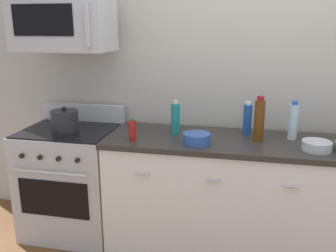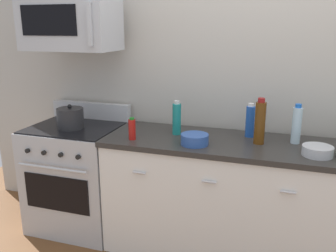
{
  "view_description": "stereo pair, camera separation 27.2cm",
  "coord_description": "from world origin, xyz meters",
  "px_view_note": "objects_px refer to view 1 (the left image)",
  "views": [
    {
      "loc": [
        -0.09,
        -2.62,
        1.74
      ],
      "look_at": [
        -0.64,
        -0.05,
        1.01
      ],
      "focal_mm": 38.54,
      "sensor_mm": 36.0,
      "label": 1
    },
    {
      "loc": [
        0.17,
        -2.55,
        1.74
      ],
      "look_at": [
        -0.64,
        -0.05,
        1.01
      ],
      "focal_mm": 38.54,
      "sensor_mm": 36.0,
      "label": 2
    }
  ],
  "objects_px": {
    "bottle_water_clear": "(293,121)",
    "stockpot": "(65,121)",
    "bottle_sparkling_teal": "(175,118)",
    "microwave": "(64,25)",
    "bowl_blue_mixing": "(197,138)",
    "range_oven": "(73,180)",
    "bottle_soda_blue": "(247,119)",
    "bottle_wine_amber": "(259,120)",
    "bottle_hot_sauce_red": "(133,130)",
    "bowl_steel_prep": "(317,145)"
  },
  "relations": [
    {
      "from": "bowl_steel_prep",
      "to": "microwave",
      "type": "bearing_deg",
      "value": 174.74
    },
    {
      "from": "bottle_wine_amber",
      "to": "bottle_soda_blue",
      "type": "height_order",
      "value": "bottle_wine_amber"
    },
    {
      "from": "bottle_soda_blue",
      "to": "bowl_blue_mixing",
      "type": "height_order",
      "value": "bottle_soda_blue"
    },
    {
      "from": "bottle_wine_amber",
      "to": "bottle_soda_blue",
      "type": "bearing_deg",
      "value": 118.25
    },
    {
      "from": "bowl_blue_mixing",
      "to": "microwave",
      "type": "bearing_deg",
      "value": 169.63
    },
    {
      "from": "bowl_blue_mixing",
      "to": "stockpot",
      "type": "distance_m",
      "value": 1.09
    },
    {
      "from": "range_oven",
      "to": "bottle_soda_blue",
      "type": "bearing_deg",
      "value": 6.5
    },
    {
      "from": "bottle_water_clear",
      "to": "bowl_blue_mixing",
      "type": "relative_size",
      "value": 1.45
    },
    {
      "from": "bottle_wine_amber",
      "to": "bowl_steel_prep",
      "type": "xyz_separation_m",
      "value": [
        0.39,
        -0.14,
        -0.12
      ]
    },
    {
      "from": "bottle_hot_sauce_red",
      "to": "bottle_soda_blue",
      "type": "xyz_separation_m",
      "value": [
        0.83,
        0.34,
        0.04
      ]
    },
    {
      "from": "stockpot",
      "to": "bottle_soda_blue",
      "type": "bearing_deg",
      "value": 8.59
    },
    {
      "from": "bottle_sparkling_teal",
      "to": "bowl_steel_prep",
      "type": "height_order",
      "value": "bottle_sparkling_teal"
    },
    {
      "from": "range_oven",
      "to": "bowl_blue_mixing",
      "type": "bearing_deg",
      "value": -8.05
    },
    {
      "from": "bottle_soda_blue",
      "to": "bowl_steel_prep",
      "type": "height_order",
      "value": "bottle_soda_blue"
    },
    {
      "from": "microwave",
      "to": "bowl_steel_prep",
      "type": "bearing_deg",
      "value": -5.26
    },
    {
      "from": "range_oven",
      "to": "bowl_steel_prep",
      "type": "relative_size",
      "value": 5.41
    },
    {
      "from": "bowl_blue_mixing",
      "to": "stockpot",
      "type": "xyz_separation_m",
      "value": [
        -1.08,
        0.1,
        0.05
      ]
    },
    {
      "from": "bottle_water_clear",
      "to": "stockpot",
      "type": "bearing_deg",
      "value": -174.93
    },
    {
      "from": "microwave",
      "to": "stockpot",
      "type": "distance_m",
      "value": 0.75
    },
    {
      "from": "bottle_sparkling_teal",
      "to": "bottle_water_clear",
      "type": "height_order",
      "value": "bottle_water_clear"
    },
    {
      "from": "range_oven",
      "to": "microwave",
      "type": "bearing_deg",
      "value": 89.71
    },
    {
      "from": "range_oven",
      "to": "bottle_sparkling_teal",
      "type": "bearing_deg",
      "value": 3.37
    },
    {
      "from": "bottle_water_clear",
      "to": "bottle_wine_amber",
      "type": "bearing_deg",
      "value": -159.9
    },
    {
      "from": "bottle_water_clear",
      "to": "bottle_sparkling_teal",
      "type": "bearing_deg",
      "value": -176.66
    },
    {
      "from": "bottle_sparkling_teal",
      "to": "bottle_soda_blue",
      "type": "distance_m",
      "value": 0.56
    },
    {
      "from": "stockpot",
      "to": "bottle_hot_sauce_red",
      "type": "bearing_deg",
      "value": -11.76
    },
    {
      "from": "bottle_soda_blue",
      "to": "microwave",
      "type": "bearing_deg",
      "value": -175.27
    },
    {
      "from": "bottle_hot_sauce_red",
      "to": "bottle_soda_blue",
      "type": "relative_size",
      "value": 0.64
    },
    {
      "from": "microwave",
      "to": "bowl_steel_prep",
      "type": "height_order",
      "value": "microwave"
    },
    {
      "from": "bottle_wine_amber",
      "to": "bowl_blue_mixing",
      "type": "xyz_separation_m",
      "value": [
        -0.44,
        -0.16,
        -0.12
      ]
    },
    {
      "from": "bottle_sparkling_teal",
      "to": "stockpot",
      "type": "bearing_deg",
      "value": -173.22
    },
    {
      "from": "bottle_soda_blue",
      "to": "bottle_sparkling_teal",
      "type": "bearing_deg",
      "value": -168.53
    },
    {
      "from": "bottle_wine_amber",
      "to": "bottle_water_clear",
      "type": "xyz_separation_m",
      "value": [
        0.25,
        0.09,
        -0.02
      ]
    },
    {
      "from": "bottle_wine_amber",
      "to": "stockpot",
      "type": "xyz_separation_m",
      "value": [
        -1.52,
        -0.06,
        -0.07
      ]
    },
    {
      "from": "bowl_blue_mixing",
      "to": "stockpot",
      "type": "relative_size",
      "value": 0.92
    },
    {
      "from": "bottle_wine_amber",
      "to": "bottle_water_clear",
      "type": "bearing_deg",
      "value": 20.1
    },
    {
      "from": "bowl_blue_mixing",
      "to": "range_oven",
      "type": "bearing_deg",
      "value": 171.95
    },
    {
      "from": "bottle_hot_sauce_red",
      "to": "bowl_steel_prep",
      "type": "relative_size",
      "value": 0.85
    },
    {
      "from": "microwave",
      "to": "stockpot",
      "type": "height_order",
      "value": "microwave"
    },
    {
      "from": "bottle_soda_blue",
      "to": "stockpot",
      "type": "relative_size",
      "value": 1.2
    },
    {
      "from": "bottle_soda_blue",
      "to": "bowl_blue_mixing",
      "type": "distance_m",
      "value": 0.48
    },
    {
      "from": "microwave",
      "to": "bottle_sparkling_teal",
      "type": "height_order",
      "value": "microwave"
    },
    {
      "from": "bottle_sparkling_teal",
      "to": "bowl_blue_mixing",
      "type": "distance_m",
      "value": 0.3
    },
    {
      "from": "bottle_sparkling_teal",
      "to": "bottle_wine_amber",
      "type": "distance_m",
      "value": 0.63
    },
    {
      "from": "bottle_wine_amber",
      "to": "bottle_water_clear",
      "type": "height_order",
      "value": "bottle_wine_amber"
    },
    {
      "from": "bowl_steel_prep",
      "to": "bottle_sparkling_teal",
      "type": "bearing_deg",
      "value": 169.82
    },
    {
      "from": "bottle_hot_sauce_red",
      "to": "stockpot",
      "type": "relative_size",
      "value": 0.77
    },
    {
      "from": "bottle_sparkling_teal",
      "to": "bottle_soda_blue",
      "type": "bearing_deg",
      "value": 11.47
    },
    {
      "from": "microwave",
      "to": "bottle_wine_amber",
      "type": "xyz_separation_m",
      "value": [
        1.52,
        -0.03,
        -0.67
      ]
    },
    {
      "from": "microwave",
      "to": "bottle_soda_blue",
      "type": "xyz_separation_m",
      "value": [
        1.44,
        0.12,
        -0.71
      ]
    }
  ]
}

